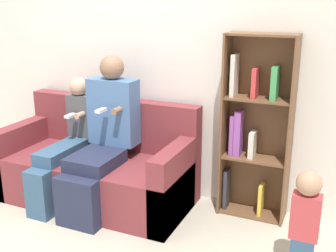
# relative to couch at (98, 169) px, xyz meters

# --- Properties ---
(ground_plane) EXTENTS (14.00, 14.00, 0.00)m
(ground_plane) POSITION_rel_couch_xyz_m (0.25, -0.50, -0.29)
(ground_plane) COLOR #B2A893
(back_wall) EXTENTS (10.00, 0.06, 2.55)m
(back_wall) POSITION_rel_couch_xyz_m (0.25, 0.44, 0.99)
(back_wall) COLOR silver
(back_wall) RESTS_ON ground_plane
(couch) EXTENTS (1.72, 0.81, 0.88)m
(couch) POSITION_rel_couch_xyz_m (0.00, 0.00, 0.00)
(couch) COLOR maroon
(couch) RESTS_ON ground_plane
(adult_seated) EXTENTS (0.43, 0.77, 1.31)m
(adult_seated) POSITION_rel_couch_xyz_m (0.13, -0.08, 0.38)
(adult_seated) COLOR #232842
(adult_seated) RESTS_ON ground_plane
(child_seated) EXTENTS (0.24, 0.79, 1.08)m
(child_seated) POSITION_rel_couch_xyz_m (-0.25, -0.14, 0.25)
(child_seated) COLOR #335170
(child_seated) RESTS_ON ground_plane
(toddler_standing) EXTENTS (0.18, 0.16, 0.73)m
(toddler_standing) POSITION_rel_couch_xyz_m (1.84, -0.37, 0.11)
(toddler_standing) COLOR #335170
(toddler_standing) RESTS_ON ground_plane
(bookshelf) EXTENTS (0.55, 0.25, 1.52)m
(bookshelf) POSITION_rel_couch_xyz_m (1.34, 0.31, 0.48)
(bookshelf) COLOR brown
(bookshelf) RESTS_ON ground_plane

